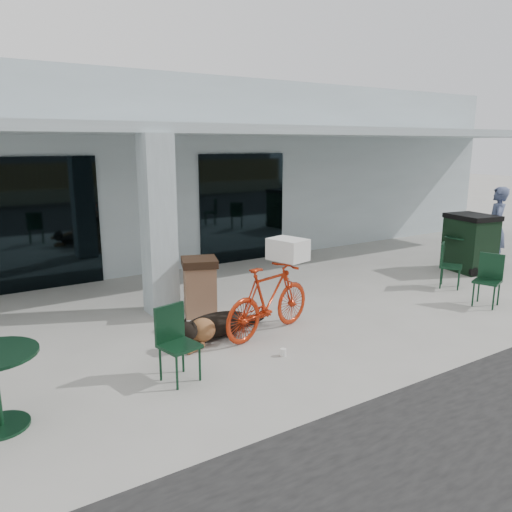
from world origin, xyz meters
TOP-DOWN VIEW (x-y plane):
  - ground at (0.00, 0.00)m, footprint 80.00×80.00m
  - building at (0.00, 8.50)m, footprint 22.00×7.00m
  - storefront_glass_left at (-3.20, 4.98)m, footprint 2.80×0.06m
  - storefront_glass_right at (1.80, 4.98)m, footprint 2.40×0.06m
  - column at (-1.50, 2.30)m, footprint 0.50×0.50m
  - overhang at (0.00, 3.60)m, footprint 22.00×2.80m
  - bicycle at (-0.47, 0.40)m, footprint 1.94×0.98m
  - laundry_basket at (-0.03, 0.51)m, footprint 0.57×0.67m
  - dog at (-1.24, 0.70)m, footprint 1.44×0.94m
  - cup_near_dog at (-0.77, -0.42)m, footprint 0.10×0.10m
  - cafe_chair_near at (-2.31, -0.33)m, footprint 0.53×0.56m
  - cafe_table_far at (5.69, 1.32)m, footprint 1.16×1.16m
  - cafe_chair_far_a at (4.18, 0.53)m, footprint 0.61×0.62m
  - cafe_chair_far_b at (3.70, -0.60)m, footprint 0.59×0.57m
  - person at (6.51, 1.08)m, footprint 0.85×0.79m
  - cup_on_table at (5.78, 1.47)m, footprint 0.10×0.10m
  - trash_receptacle at (-0.98, 1.80)m, footprint 0.76×0.76m
  - wheeled_bin at (5.74, 1.20)m, footprint 0.98×1.17m

SIDE VIEW (x-z plane):
  - ground at x=0.00m, z-range 0.00..0.00m
  - cup_near_dog at x=-0.77m, z-range 0.00..0.11m
  - dog at x=-1.24m, z-range 0.00..0.45m
  - cafe_table_far at x=5.69m, z-range 0.00..0.82m
  - cafe_chair_far_a at x=4.18m, z-range 0.00..0.93m
  - cafe_chair_far_b at x=3.70m, z-range 0.00..0.96m
  - cafe_chair_near at x=-2.31m, z-range 0.00..0.97m
  - trash_receptacle at x=-0.98m, z-range 0.00..1.01m
  - bicycle at x=-0.47m, z-range 0.00..1.12m
  - wheeled_bin at x=5.74m, z-range 0.00..1.34m
  - cup_on_table at x=5.78m, z-range 0.82..0.92m
  - person at x=6.51m, z-range 0.00..1.95m
  - laundry_basket at x=-0.03m, z-range 1.12..1.47m
  - storefront_glass_left at x=-3.20m, z-range 0.00..2.70m
  - storefront_glass_right at x=1.80m, z-range 0.00..2.70m
  - column at x=-1.50m, z-range 0.00..3.12m
  - building at x=0.00m, z-range 0.00..4.50m
  - overhang at x=0.00m, z-range 3.12..3.30m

